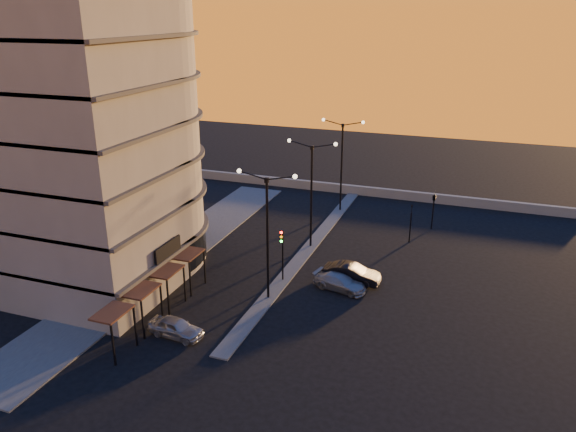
{
  "coord_description": "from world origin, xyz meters",
  "views": [
    {
      "loc": [
        13.6,
        -33.3,
        19.6
      ],
      "look_at": [
        -1.02,
        6.99,
        3.8
      ],
      "focal_mm": 35.0,
      "sensor_mm": 36.0,
      "label": 1
    }
  ],
  "objects_px": {
    "car_hatchback": "(176,328)",
    "car_sedan": "(351,273)",
    "traffic_light_main": "(282,247)",
    "car_wagon": "(340,282)",
    "streetlamp_mid": "(311,186)"
  },
  "relations": [
    {
      "from": "car_sedan",
      "to": "car_wagon",
      "type": "xyz_separation_m",
      "value": [
        -0.5,
        -1.47,
        -0.14
      ]
    },
    {
      "from": "traffic_light_main",
      "to": "car_sedan",
      "type": "xyz_separation_m",
      "value": [
        5.0,
        1.71,
        -2.17
      ]
    },
    {
      "from": "traffic_light_main",
      "to": "car_wagon",
      "type": "bearing_deg",
      "value": 3.02
    },
    {
      "from": "car_wagon",
      "to": "traffic_light_main",
      "type": "bearing_deg",
      "value": 105.09
    },
    {
      "from": "traffic_light_main",
      "to": "car_hatchback",
      "type": "relative_size",
      "value": 1.16
    },
    {
      "from": "streetlamp_mid",
      "to": "car_sedan",
      "type": "relative_size",
      "value": 2.17
    },
    {
      "from": "car_hatchback",
      "to": "car_wagon",
      "type": "bearing_deg",
      "value": -34.62
    },
    {
      "from": "streetlamp_mid",
      "to": "car_sedan",
      "type": "distance_m",
      "value": 8.84
    },
    {
      "from": "streetlamp_mid",
      "to": "traffic_light_main",
      "type": "relative_size",
      "value": 2.24
    },
    {
      "from": "car_hatchback",
      "to": "car_sedan",
      "type": "xyz_separation_m",
      "value": [
        8.66,
        11.21,
        0.1
      ]
    },
    {
      "from": "car_hatchback",
      "to": "car_sedan",
      "type": "distance_m",
      "value": 14.17
    },
    {
      "from": "car_sedan",
      "to": "car_wagon",
      "type": "relative_size",
      "value": 1.09
    },
    {
      "from": "streetlamp_mid",
      "to": "car_wagon",
      "type": "height_order",
      "value": "streetlamp_mid"
    },
    {
      "from": "streetlamp_mid",
      "to": "car_wagon",
      "type": "xyz_separation_m",
      "value": [
        4.5,
        -6.89,
        -5.01
      ]
    },
    {
      "from": "car_wagon",
      "to": "car_sedan",
      "type": "bearing_deg",
      "value": -6.7
    }
  ]
}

